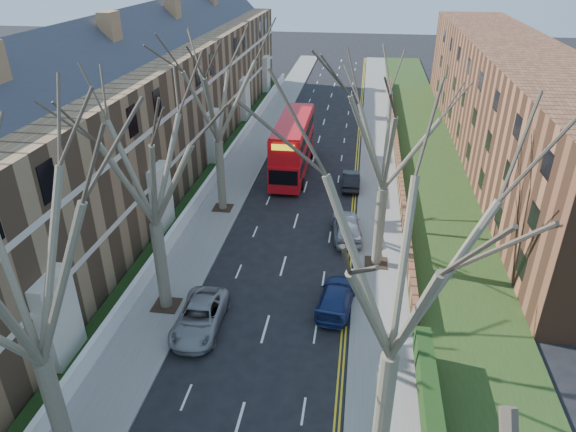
% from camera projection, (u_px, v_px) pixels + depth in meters
% --- Properties ---
extents(pavement_left, '(3.00, 102.00, 0.12)m').
position_uv_depth(pavement_left, '(250.00, 156.00, 48.37)').
color(pavement_left, slate).
rests_on(pavement_left, ground).
extents(pavement_right, '(3.00, 102.00, 0.12)m').
position_uv_depth(pavement_right, '(378.00, 163.00, 46.82)').
color(pavement_right, slate).
rests_on(pavement_right, ground).
extents(terrace_left, '(9.70, 78.00, 13.60)m').
position_uv_depth(terrace_left, '(129.00, 122.00, 39.81)').
color(terrace_left, brown).
rests_on(terrace_left, ground).
extents(flats_right, '(13.97, 54.00, 10.00)m').
position_uv_depth(flats_right, '(510.00, 103.00, 46.55)').
color(flats_right, brown).
rests_on(flats_right, ground).
extents(front_wall_left, '(0.30, 78.00, 1.00)m').
position_uv_depth(front_wall_left, '(209.00, 184.00, 41.31)').
color(front_wall_left, white).
rests_on(front_wall_left, ground).
extents(grass_verge_right, '(6.00, 102.00, 0.06)m').
position_uv_depth(grass_verge_right, '(429.00, 165.00, 46.19)').
color(grass_verge_right, '#233A15').
rests_on(grass_verge_right, ground).
extents(tree_left_mid, '(10.50, 10.50, 14.71)m').
position_uv_depth(tree_left_mid, '(11.00, 255.00, 15.01)').
color(tree_left_mid, brown).
rests_on(tree_left_mid, ground).
extents(tree_left_far, '(10.15, 10.15, 14.22)m').
position_uv_depth(tree_left_far, '(145.00, 148.00, 23.92)').
color(tree_left_far, brown).
rests_on(tree_left_far, ground).
extents(tree_left_dist, '(10.50, 10.50, 14.71)m').
position_uv_depth(tree_left_dist, '(215.00, 82.00, 34.28)').
color(tree_left_dist, brown).
rests_on(tree_left_dist, ground).
extents(tree_right_mid, '(10.50, 10.50, 14.71)m').
position_uv_depth(tree_right_mid, '(403.00, 250.00, 15.29)').
color(tree_right_mid, brown).
rests_on(tree_right_mid, ground).
extents(tree_right_far, '(10.15, 10.15, 14.22)m').
position_uv_depth(tree_right_far, '(389.00, 121.00, 27.70)').
color(tree_right_far, brown).
rests_on(tree_right_far, ground).
extents(double_decker_bus, '(2.84, 11.09, 4.63)m').
position_uv_depth(double_decker_bus, '(293.00, 147.00, 44.20)').
color(double_decker_bus, red).
rests_on(double_decker_bus, ground).
extents(car_left_far, '(2.37, 4.93, 1.36)m').
position_uv_depth(car_left_far, '(200.00, 317.00, 26.38)').
color(car_left_far, gray).
rests_on(car_left_far, ground).
extents(car_right_near, '(2.29, 4.64, 1.30)m').
position_uv_depth(car_right_near, '(337.00, 297.00, 27.93)').
color(car_right_near, navy).
rests_on(car_right_near, ground).
extents(car_right_mid, '(2.52, 4.94, 1.61)m').
position_uv_depth(car_right_mid, '(347.00, 226.00, 34.73)').
color(car_right_mid, '#A0A2A9').
rests_on(car_right_mid, ground).
extents(car_right_far, '(1.49, 4.01, 1.31)m').
position_uv_depth(car_right_far, '(351.00, 180.00, 42.03)').
color(car_right_far, black).
rests_on(car_right_far, ground).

